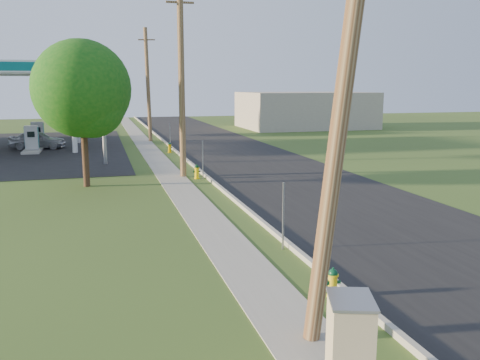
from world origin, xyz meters
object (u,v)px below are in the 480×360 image
object	(u,v)px
utility_pole_near	(345,81)
fuel_pump_ne	(32,142)
hydrant_near	(333,283)
hydrant_far	(170,148)
tree_lot	(70,90)
tree_verge	(84,93)
price_pylon	(101,74)
utility_cabinet	(350,344)
fuel_pump_se	(38,137)
car_silver	(37,140)
utility_pole_far	(148,85)
hydrant_mid	(197,172)
utility_pole_mid	(182,81)

from	to	relation	value
utility_pole_near	fuel_pump_ne	size ratio (longest dim) A/B	2.96
hydrant_near	hydrant_far	xyz separation A→B (m)	(-0.12, 26.25, 0.03)
hydrant_far	fuel_pump_ne	bearing A→B (deg)	162.16
fuel_pump_ne	tree_lot	xyz separation A→B (m)	(2.35, 10.73, 3.65)
fuel_pump_ne	tree_lot	distance (m)	11.57
tree_verge	tree_lot	size ratio (longest dim) A/B	1.01
tree_lot	price_pylon	bearing A→B (deg)	-81.73
fuel_pump_ne	tree_verge	distance (m)	15.47
price_pylon	tree_lot	xyz separation A→B (m)	(-2.65, 18.23, -1.06)
hydrant_near	utility_cabinet	size ratio (longest dim) A/B	0.46
fuel_pump_se	car_silver	distance (m)	2.13
tree_lot	utility_cabinet	distance (m)	43.93
hydrant_near	car_silver	size ratio (longest dim) A/B	0.17
hydrant_near	utility_pole_far	bearing A→B (deg)	91.24
utility_pole_near	car_silver	bearing A→B (deg)	104.87
hydrant_mid	hydrant_near	bearing A→B (deg)	-89.34
price_pylon	tree_verge	size ratio (longest dim) A/B	1.00
hydrant_mid	utility_cabinet	size ratio (longest dim) A/B	0.50
fuel_pump_se	price_pylon	xyz separation A→B (m)	(5.00, -11.50, 4.71)
fuel_pump_ne	fuel_pump_se	bearing A→B (deg)	90.00
fuel_pump_ne	utility_pole_near	bearing A→B (deg)	-73.98
car_silver	utility_pole_mid	bearing A→B (deg)	-141.74
hydrant_mid	car_silver	bearing A→B (deg)	120.68
tree_lot	tree_verge	bearing A→B (deg)	-85.95
utility_pole_near	hydrant_far	bearing A→B (deg)	88.72
car_silver	tree_lot	bearing A→B (deg)	-6.02
fuel_pump_ne	hydrant_far	world-z (taller)	fuel_pump_ne
utility_pole_mid	car_silver	size ratio (longest dim) A/B	2.43
tree_lot	hydrant_mid	size ratio (longest dim) A/B	8.97
tree_verge	hydrant_near	distance (m)	16.37
utility_pole_near	hydrant_near	bearing A→B (deg)	66.11
price_pylon	hydrant_near	world-z (taller)	price_pylon
hydrant_far	utility_pole_far	bearing A→B (deg)	94.43
price_pylon	utility_pole_mid	bearing A→B (deg)	-54.66
hydrant_near	hydrant_far	bearing A→B (deg)	90.26
hydrant_far	tree_lot	bearing A→B (deg)	117.48
tree_lot	hydrant_near	world-z (taller)	tree_lot
utility_cabinet	hydrant_near	bearing A→B (deg)	68.20
tree_verge	tree_lot	xyz separation A→B (m)	(-1.78, 25.17, -0.04)
hydrant_mid	utility_cabinet	world-z (taller)	utility_cabinet
utility_pole_near	fuel_pump_ne	distance (m)	32.51
fuel_pump_se	fuel_pump_ne	bearing A→B (deg)	-90.00
fuel_pump_se	hydrant_near	size ratio (longest dim) A/B	4.58
utility_pole_near	utility_pole_mid	xyz separation A→B (m)	(-0.00, 18.00, 0.15)
hydrant_near	utility_cabinet	bearing A→B (deg)	-111.80
utility_pole_mid	utility_pole_far	xyz separation A→B (m)	(0.00, 18.00, -0.15)
utility_pole_mid	hydrant_mid	distance (m)	4.69
fuel_pump_se	hydrant_mid	bearing A→B (deg)	-61.99
utility_pole_mid	utility_pole_near	bearing A→B (deg)	-90.00
utility_cabinet	car_silver	distance (m)	35.47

